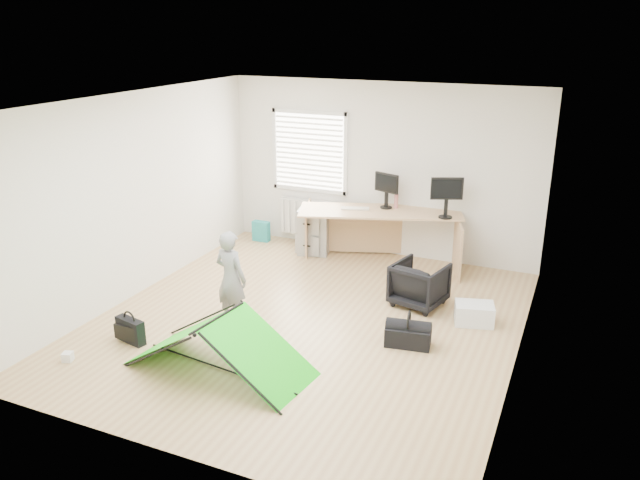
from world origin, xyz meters
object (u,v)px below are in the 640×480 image
at_px(desk, 379,236).
at_px(monitor_left, 387,195).
at_px(kite, 219,344).
at_px(monitor_right, 446,203).
at_px(duffel_bag, 408,336).
at_px(thermos, 396,201).
at_px(filing_cabinet, 315,229).
at_px(office_chair, 419,284).
at_px(laptop_bag, 131,330).
at_px(storage_crate, 474,314).
at_px(person, 231,278).

height_order(desk, monitor_left, monitor_left).
bearing_deg(kite, monitor_right, 74.90).
bearing_deg(duffel_bag, thermos, 102.01).
xyz_separation_m(filing_cabinet, office_chair, (2.09, -1.34, -0.08)).
relative_size(filing_cabinet, laptop_bag, 1.88).
height_order(thermos, kite, thermos).
xyz_separation_m(monitor_right, kite, (-1.53, -3.74, -0.75)).
bearing_deg(storage_crate, duffel_bag, -124.28).
height_order(monitor_right, person, monitor_right).
distance_m(desk, storage_crate, 2.34).
bearing_deg(duffel_bag, desk, 107.34).
bearing_deg(monitor_left, laptop_bag, -96.30).
distance_m(filing_cabinet, storage_crate, 3.28).
xyz_separation_m(office_chair, duffel_bag, (0.18, -1.12, -0.18)).
xyz_separation_m(monitor_left, thermos, (0.14, 0.05, -0.09)).
bearing_deg(laptop_bag, storage_crate, 42.72).
distance_m(filing_cabinet, person, 2.80).
bearing_deg(storage_crate, filing_cabinet, 150.84).
bearing_deg(monitor_left, kite, -78.58).
bearing_deg(thermos, office_chair, -61.69).
bearing_deg(storage_crate, laptop_bag, -149.72).
relative_size(filing_cabinet, person, 0.61).
bearing_deg(thermos, storage_crate, -47.92).
bearing_deg(laptop_bag, duffel_bag, 34.66).
height_order(desk, duffel_bag, desk).
bearing_deg(office_chair, duffel_bag, 112.44).
height_order(desk, thermos, thermos).
height_order(monitor_left, monitor_right, monitor_right).
xyz_separation_m(monitor_right, office_chair, (-0.01, -1.29, -0.76)).
bearing_deg(monitor_left, thermos, 40.44).
distance_m(desk, filing_cabinet, 1.11).
bearing_deg(kite, filing_cabinet, 105.68).
height_order(thermos, person, person).
bearing_deg(kite, duffel_bag, 44.98).
distance_m(monitor_left, office_chair, 1.86).
bearing_deg(desk, monitor_left, 55.97).
relative_size(office_chair, duffel_bag, 1.24).
distance_m(office_chair, laptop_bag, 3.65).
relative_size(desk, storage_crate, 5.25).
bearing_deg(duffel_bag, filing_cabinet, 124.10).
bearing_deg(kite, office_chair, 65.25).
xyz_separation_m(monitor_left, monitor_right, (0.95, -0.13, 0.02)).
bearing_deg(laptop_bag, monitor_left, 76.17).
height_order(monitor_right, thermos, monitor_right).
bearing_deg(desk, office_chair, -71.42).
xyz_separation_m(thermos, person, (-1.16, -2.93, -0.34)).
relative_size(monitor_right, person, 0.39).
bearing_deg(monitor_left, monitor_right, 11.90).
bearing_deg(storage_crate, monitor_left, 135.43).
distance_m(desk, person, 2.89).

